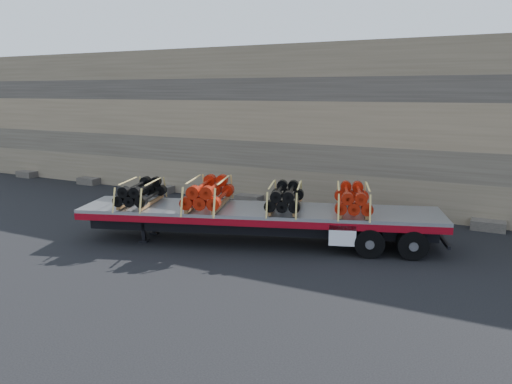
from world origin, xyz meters
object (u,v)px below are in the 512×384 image
bundle_midfront (209,194)px  bundle_rear (353,199)px  trailer (259,226)px  bundle_midrear (285,198)px  bundle_front (141,193)px

bundle_midfront → bundle_rear: bearing=-0.0°
trailer → bundle_midrear: (0.84, 0.29, 0.99)m
bundle_front → bundle_midrear: (4.70, 1.61, 0.00)m
bundle_midfront → bundle_front: bearing=180.0°
bundle_front → bundle_rear: bearing=0.0°
trailer → bundle_front: size_ratio=5.41×
trailer → bundle_midfront: (-1.60, -0.55, 1.04)m
trailer → bundle_front: bundle_front is taller
bundle_front → bundle_rear: 7.15m
bundle_midrear → bundle_rear: 2.19m
trailer → bundle_midrear: 1.33m
bundle_midfront → bundle_midrear: 2.58m
bundle_midfront → bundle_midrear: bundle_midfront is taller
trailer → bundle_front: bearing=180.0°
bundle_midrear → bundle_rear: size_ratio=0.98×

